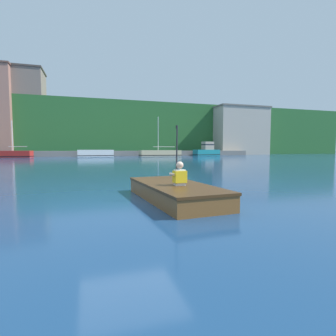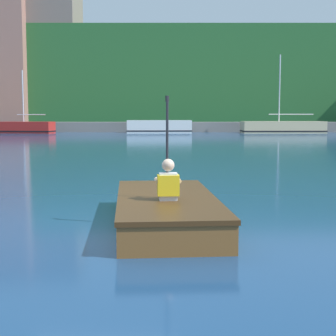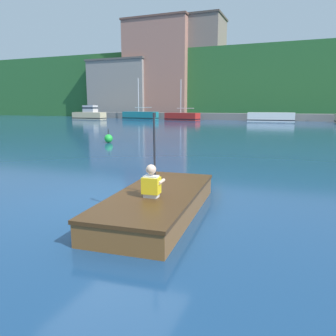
# 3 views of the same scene
# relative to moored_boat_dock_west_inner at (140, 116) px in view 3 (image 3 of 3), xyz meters

# --- Properties ---
(ground_plane) EXTENTS (300.00, 300.00, 0.00)m
(ground_plane) POSITION_rel_moored_boat_dock_west_inner_xyz_m (17.73, -37.41, -0.53)
(ground_plane) COLOR navy
(shoreline_ridge) EXTENTS (120.00, 20.00, 10.76)m
(shoreline_ridge) POSITION_rel_moored_boat_dock_west_inner_xyz_m (17.73, 17.82, 4.85)
(shoreline_ridge) COLOR #28602D
(shoreline_ridge) RESTS_ON ground
(waterfront_warehouse_left) EXTENTS (10.89, 8.43, 9.61)m
(waterfront_warehouse_left) POSITION_rel_moored_boat_dock_west_inner_xyz_m (-7.68, 9.86, 4.29)
(waterfront_warehouse_left) COLOR gray
(waterfront_warehouse_left) RESTS_ON ground
(waterfront_office_block_center) EXTENTS (11.20, 9.21, 15.73)m
(waterfront_office_block_center) POSITION_rel_moored_boat_dock_west_inner_xyz_m (-0.92, 10.88, 7.35)
(waterfront_office_block_center) COLOR #9E6B5B
(waterfront_office_block_center) RESTS_ON ground
(waterfront_apartment_right) EXTENTS (8.69, 6.91, 15.88)m
(waterfront_apartment_right) POSITION_rel_moored_boat_dock_west_inner_xyz_m (5.01, 11.17, 7.42)
(waterfront_apartment_right) COLOR #75665B
(waterfront_apartment_right) RESTS_ON ground
(marina_dock) EXTENTS (58.53, 2.40, 0.90)m
(marina_dock) POSITION_rel_moored_boat_dock_west_inner_xyz_m (17.73, 2.70, -0.08)
(marina_dock) COLOR slate
(marina_dock) RESTS_ON ground
(moored_boat_dock_west_inner) EXTENTS (5.53, 2.44, 5.78)m
(moored_boat_dock_west_inner) POSITION_rel_moored_boat_dock_west_inner_xyz_m (0.00, 0.00, 0.00)
(moored_boat_dock_west_inner) COLOR #197A84
(moored_boat_dock_west_inner) RESTS_ON ground
(moored_boat_dock_center_near) EXTENTS (4.88, 2.37, 5.33)m
(moored_boat_dock_center_near) POSITION_rel_moored_boat_dock_west_inner_xyz_m (6.67, -0.82, -0.05)
(moored_boat_dock_center_near) COLOR red
(moored_boat_dock_center_near) RESTS_ON ground
(moored_boat_dock_east_inner) EXTENTS (5.68, 2.15, 1.09)m
(moored_boat_dock_east_inner) POSITION_rel_moored_boat_dock_west_inner_xyz_m (18.04, -0.20, -0.01)
(moored_boat_dock_east_inner) COLOR white
(moored_boat_dock_east_inner) RESTS_ON ground
(moored_boat_dock_east_end) EXTENTS (5.05, 1.85, 1.98)m
(moored_boat_dock_east_end) POSITION_rel_moored_boat_dock_west_inner_xyz_m (-6.94, -2.46, 0.19)
(moored_boat_dock_east_end) COLOR #CCB789
(moored_boat_dock_east_end) RESTS_ON ground
(rowboat_foreground) EXTENTS (1.65, 3.71, 0.41)m
(rowboat_foreground) POSITION_rel_moored_boat_dock_west_inner_xyz_m (18.78, -37.66, -0.29)
(rowboat_foreground) COLOR brown
(rowboat_foreground) RESTS_ON ground
(person_paddler) EXTENTS (0.38, 0.35, 1.41)m
(person_paddler) POSITION_rel_moored_boat_dock_west_inner_xyz_m (18.81, -38.05, 0.15)
(person_paddler) COLOR silver
(person_paddler) RESTS_ON rowboat_foreground
(channel_buoy) EXTENTS (0.44, 0.44, 0.72)m
(channel_buoy) POSITION_rel_moored_boat_dock_west_inner_xyz_m (11.80, -27.96, -0.30)
(channel_buoy) COLOR green
(channel_buoy) RESTS_ON ground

